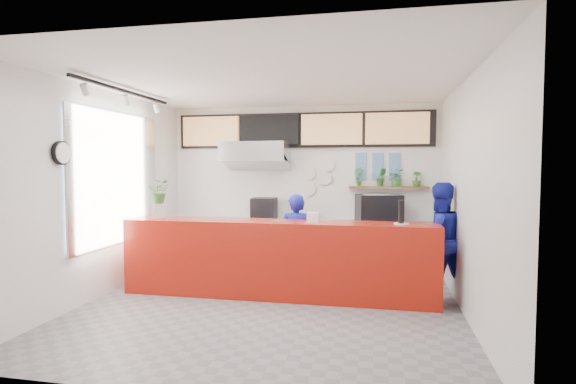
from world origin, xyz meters
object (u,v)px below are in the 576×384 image
Objects in this scene: service_counter at (277,259)px; staff_center at (296,241)px; panini_oven at (264,208)px; staff_right at (439,240)px; espresso_machine at (379,208)px; pepper_mill at (401,212)px.

service_counter is 3.08× the size of staff_center.
staff_right reaches higher than panini_oven.
pepper_mill is at bearing -95.72° from espresso_machine.
service_counter is 2.35m from staff_right.
staff_center is at bearing -149.26° from espresso_machine.
pepper_mill is at bearing 22.96° from staff_right.
staff_center is at bearing 71.06° from service_counter.
staff_right is 5.32× the size of pepper_mill.
espresso_machine is 0.45× the size of staff_right.
espresso_machine reaches higher than panini_oven.
staff_center is (-1.25, -1.28, -0.41)m from espresso_machine.
service_counter is at bearing -143.36° from espresso_machine.
staff_right is (2.94, -1.30, -0.27)m from panini_oven.
panini_oven is at bearing -62.69° from staff_center.
panini_oven is 1.57m from staff_center.
service_counter is 1.99m from panini_oven.
service_counter is at bearing -73.44° from panini_oven.
pepper_mill reaches higher than service_counter.
espresso_machine is 0.51× the size of staff_center.
espresso_machine is at bearing 51.57° from service_counter.
staff_right reaches higher than service_counter.
panini_oven is 3.01m from pepper_mill.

